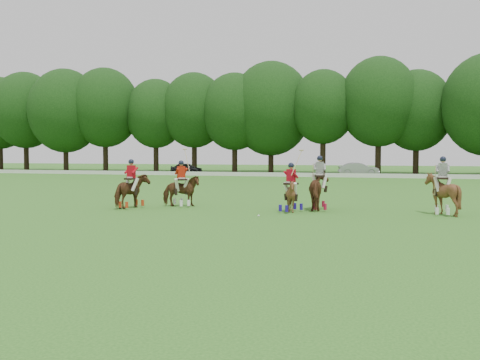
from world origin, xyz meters
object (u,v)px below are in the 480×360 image
(car_left, at_px, (186,168))
(polo_red_a, at_px, (131,191))
(polo_red_c, at_px, (291,195))
(polo_stripe_b, at_px, (442,193))
(car_mid, at_px, (359,169))
(polo_red_b, at_px, (181,190))
(polo_ball, at_px, (259,216))
(polo_stripe_a, at_px, (320,190))

(car_left, distance_m, polo_red_a, 40.48)
(polo_red_c, bearing_deg, polo_stripe_b, 7.42)
(car_mid, xyz_separation_m, polo_red_b, (-6.32, -37.25, 0.06))
(polo_red_b, relative_size, polo_ball, 30.97)
(car_left, bearing_deg, polo_red_a, -160.04)
(car_left, height_order, polo_stripe_a, polo_stripe_a)
(car_left, height_order, polo_ball, car_left)
(car_left, bearing_deg, polo_red_c, -150.27)
(polo_stripe_b, distance_m, polo_ball, 7.88)
(polo_stripe_b, relative_size, polo_ball, 27.44)
(polo_red_c, relative_size, polo_ball, 30.28)
(polo_stripe_b, height_order, polo_ball, polo_stripe_b)
(polo_stripe_a, distance_m, polo_stripe_b, 5.26)
(car_left, relative_size, polo_red_b, 1.41)
(car_left, height_order, polo_stripe_b, polo_stripe_b)
(polo_ball, bearing_deg, polo_red_b, 147.19)
(polo_stripe_b, bearing_deg, polo_red_a, -175.24)
(car_left, distance_m, polo_red_c, 43.10)
(car_left, xyz_separation_m, polo_ball, (18.98, -40.21, -0.62))
(polo_red_a, xyz_separation_m, polo_stripe_b, (13.91, 1.16, 0.07))
(polo_stripe_a, relative_size, polo_ball, 27.65)
(car_left, relative_size, polo_stripe_a, 1.57)
(polo_stripe_a, bearing_deg, car_mid, 90.52)
(polo_stripe_a, distance_m, polo_ball, 3.98)
(car_left, xyz_separation_m, polo_red_c, (19.95, -38.20, 0.11))
(polo_stripe_a, bearing_deg, polo_red_c, -130.38)
(polo_ball, bearing_deg, polo_red_c, 64.14)
(polo_red_b, height_order, polo_stripe_b, polo_red_b)
(polo_red_a, bearing_deg, polo_stripe_b, 4.76)
(polo_red_c, height_order, polo_ball, polo_red_c)
(car_left, relative_size, polo_red_c, 1.44)
(car_left, distance_m, polo_stripe_b, 45.70)
(car_mid, bearing_deg, polo_red_a, 155.26)
(car_mid, bearing_deg, polo_ball, 165.00)
(car_mid, distance_m, polo_red_b, 37.78)
(polo_red_c, distance_m, polo_ball, 2.35)
(polo_stripe_a, bearing_deg, polo_red_a, -169.43)
(car_left, relative_size, polo_ball, 43.54)
(polo_red_b, bearing_deg, car_left, 111.12)
(polo_red_b, bearing_deg, polo_stripe_a, 2.85)
(car_mid, relative_size, polo_red_b, 1.61)
(polo_red_b, xyz_separation_m, polo_stripe_a, (6.66, 0.33, 0.12))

